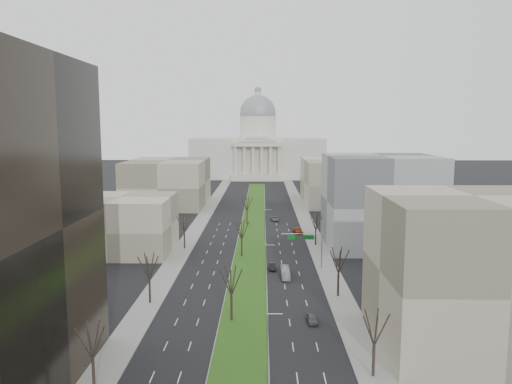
# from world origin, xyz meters

# --- Properties ---
(ground) EXTENTS (600.00, 600.00, 0.00)m
(ground) POSITION_xyz_m (0.00, 120.00, 0.00)
(ground) COLOR black
(ground) RESTS_ON ground
(median) EXTENTS (8.00, 222.03, 0.20)m
(median) POSITION_xyz_m (0.00, 118.99, 0.10)
(median) COLOR #999993
(median) RESTS_ON ground
(sidewalk_left) EXTENTS (5.00, 330.00, 0.15)m
(sidewalk_left) POSITION_xyz_m (-17.50, 95.00, 0.07)
(sidewalk_left) COLOR gray
(sidewalk_left) RESTS_ON ground
(sidewalk_right) EXTENTS (5.00, 330.00, 0.15)m
(sidewalk_right) POSITION_xyz_m (17.50, 95.00, 0.07)
(sidewalk_right) COLOR gray
(sidewalk_right) RESTS_ON ground
(capitol) EXTENTS (80.00, 46.00, 55.00)m
(capitol) POSITION_xyz_m (0.00, 269.59, 16.31)
(capitol) COLOR beige
(capitol) RESTS_ON ground
(building_beige_left) EXTENTS (26.00, 22.00, 14.00)m
(building_beige_left) POSITION_xyz_m (-33.00, 85.00, 7.00)
(building_beige_left) COLOR gray
(building_beige_left) RESTS_ON ground
(building_tan_right) EXTENTS (26.00, 24.00, 22.00)m
(building_tan_right) POSITION_xyz_m (33.00, 32.00, 11.00)
(building_tan_right) COLOR gray
(building_tan_right) RESTS_ON ground
(building_grey_right) EXTENTS (28.00, 26.00, 24.00)m
(building_grey_right) POSITION_xyz_m (34.00, 92.00, 12.00)
(building_grey_right) COLOR slate
(building_grey_right) RESTS_ON ground
(building_far_left) EXTENTS (30.00, 40.00, 18.00)m
(building_far_left) POSITION_xyz_m (-35.00, 160.00, 9.00)
(building_far_left) COLOR gray
(building_far_left) RESTS_ON ground
(building_far_right) EXTENTS (30.00, 40.00, 18.00)m
(building_far_right) POSITION_xyz_m (35.00, 165.00, 9.00)
(building_far_right) COLOR gray
(building_far_right) RESTS_ON ground
(tree_left_near) EXTENTS (5.10, 5.10, 9.18)m
(tree_left_near) POSITION_xyz_m (-17.20, 18.00, 6.61)
(tree_left_near) COLOR black
(tree_left_near) RESTS_ON ground
(tree_left_mid) EXTENTS (5.40, 5.40, 9.72)m
(tree_left_mid) POSITION_xyz_m (-17.20, 48.00, 7.00)
(tree_left_mid) COLOR black
(tree_left_mid) RESTS_ON ground
(tree_left_far) EXTENTS (5.28, 5.28, 9.50)m
(tree_left_far) POSITION_xyz_m (-17.20, 88.00, 6.84)
(tree_left_far) COLOR black
(tree_left_far) RESTS_ON ground
(tree_right_near) EXTENTS (5.16, 5.16, 9.29)m
(tree_right_near) POSITION_xyz_m (17.20, 22.00, 6.69)
(tree_right_near) COLOR black
(tree_right_near) RESTS_ON ground
(tree_right_mid) EXTENTS (5.52, 5.52, 9.94)m
(tree_right_mid) POSITION_xyz_m (17.20, 52.00, 7.16)
(tree_right_mid) COLOR black
(tree_right_mid) RESTS_ON ground
(tree_right_far) EXTENTS (5.04, 5.04, 9.07)m
(tree_right_far) POSITION_xyz_m (17.20, 92.00, 6.53)
(tree_right_far) COLOR black
(tree_right_far) RESTS_ON ground
(tree_median_a) EXTENTS (5.40, 5.40, 9.72)m
(tree_median_a) POSITION_xyz_m (-2.00, 40.00, 7.00)
(tree_median_a) COLOR black
(tree_median_a) RESTS_ON ground
(tree_median_b) EXTENTS (5.40, 5.40, 9.72)m
(tree_median_b) POSITION_xyz_m (-2.00, 80.00, 7.00)
(tree_median_b) COLOR black
(tree_median_b) RESTS_ON ground
(tree_median_c) EXTENTS (5.40, 5.40, 9.72)m
(tree_median_c) POSITION_xyz_m (-2.00, 120.00, 7.00)
(tree_median_c) COLOR black
(tree_median_c) RESTS_ON ground
(streetlamp_median_a) EXTENTS (1.90, 0.20, 9.16)m
(streetlamp_median_a) POSITION_xyz_m (3.76, 20.00, 4.81)
(streetlamp_median_a) COLOR gray
(streetlamp_median_a) RESTS_ON ground
(streetlamp_median_b) EXTENTS (1.90, 0.20, 9.16)m
(streetlamp_median_b) POSITION_xyz_m (3.76, 55.00, 4.81)
(streetlamp_median_b) COLOR gray
(streetlamp_median_b) RESTS_ON ground
(streetlamp_median_c) EXTENTS (1.90, 0.20, 9.16)m
(streetlamp_median_c) POSITION_xyz_m (3.76, 95.00, 4.81)
(streetlamp_median_c) COLOR gray
(streetlamp_median_c) RESTS_ON ground
(mast_arm_signs) EXTENTS (9.12, 0.24, 8.09)m
(mast_arm_signs) POSITION_xyz_m (13.49, 70.03, 6.11)
(mast_arm_signs) COLOR gray
(mast_arm_signs) RESTS_ON ground
(car_grey_near) EXTENTS (1.83, 4.00, 1.33)m
(car_grey_near) POSITION_xyz_m (11.10, 39.48, 0.67)
(car_grey_near) COLOR #4B4C52
(car_grey_near) RESTS_ON ground
(car_black) EXTENTS (1.54, 4.33, 1.42)m
(car_black) POSITION_xyz_m (5.20, 69.42, 0.71)
(car_black) COLOR black
(car_black) RESTS_ON ground
(car_red) EXTENTS (3.09, 5.68, 1.56)m
(car_red) POSITION_xyz_m (13.50, 107.05, 0.78)
(car_red) COLOR maroon
(car_red) RESTS_ON ground
(car_grey_far) EXTENTS (3.01, 5.33, 1.40)m
(car_grey_far) POSITION_xyz_m (7.11, 126.50, 0.70)
(car_grey_far) COLOR #575B60
(car_grey_far) RESTS_ON ground
(box_van) EXTENTS (1.77, 7.21, 2.00)m
(box_van) POSITION_xyz_m (7.88, 63.90, 1.00)
(box_van) COLOR silver
(box_van) RESTS_ON ground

